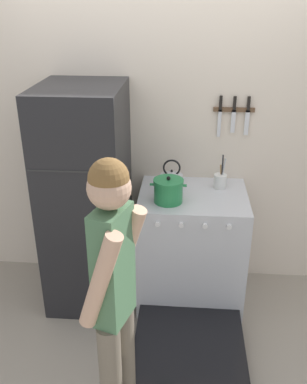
{
  "coord_description": "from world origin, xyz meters",
  "views": [
    {
      "loc": [
        0.23,
        -3.23,
        2.3
      ],
      "look_at": [
        0.01,
        -0.48,
        1.0
      ],
      "focal_mm": 40.0,
      "sensor_mm": 36.0,
      "label": 1
    }
  ],
  "objects_px": {
    "stove_range": "(191,250)",
    "person": "(114,295)",
    "tea_kettle": "(172,179)",
    "refrigerator": "(87,200)",
    "utensil_jar": "(220,180)",
    "dutch_oven_pot": "(168,191)"
  },
  "relations": [
    {
      "from": "tea_kettle",
      "to": "utensil_jar",
      "type": "xyz_separation_m",
      "value": [
        0.37,
        0.01,
        -0.0
      ]
    },
    {
      "from": "utensil_jar",
      "to": "refrigerator",
      "type": "bearing_deg",
      "value": -170.7
    },
    {
      "from": "person",
      "to": "stove_range",
      "type": "bearing_deg",
      "value": -0.53
    },
    {
      "from": "stove_range",
      "to": "person",
      "type": "height_order",
      "value": "person"
    },
    {
      "from": "dutch_oven_pot",
      "to": "person",
      "type": "height_order",
      "value": "person"
    },
    {
      "from": "stove_range",
      "to": "tea_kettle",
      "type": "distance_m",
      "value": 0.58
    },
    {
      "from": "stove_range",
      "to": "utensil_jar",
      "type": "bearing_deg",
      "value": 41.19
    },
    {
      "from": "refrigerator",
      "to": "person",
      "type": "distance_m",
      "value": 1.29
    },
    {
      "from": "stove_range",
      "to": "tea_kettle",
      "type": "xyz_separation_m",
      "value": [
        -0.17,
        0.17,
        0.53
      ]
    },
    {
      "from": "utensil_jar",
      "to": "tea_kettle",
      "type": "bearing_deg",
      "value": -178.97
    },
    {
      "from": "refrigerator",
      "to": "stove_range",
      "type": "bearing_deg",
      "value": -0.88
    },
    {
      "from": "stove_range",
      "to": "dutch_oven_pot",
      "type": "relative_size",
      "value": 5.42
    },
    {
      "from": "dutch_oven_pot",
      "to": "person",
      "type": "xyz_separation_m",
      "value": [
        -0.21,
        -1.11,
        -0.06
      ]
    },
    {
      "from": "person",
      "to": "tea_kettle",
      "type": "bearing_deg",
      "value": 8.29
    },
    {
      "from": "refrigerator",
      "to": "person",
      "type": "relative_size",
      "value": 1.03
    },
    {
      "from": "person",
      "to": "utensil_jar",
      "type": "bearing_deg",
      "value": -5.81
    },
    {
      "from": "tea_kettle",
      "to": "person",
      "type": "relative_size",
      "value": 0.13
    },
    {
      "from": "utensil_jar",
      "to": "person",
      "type": "relative_size",
      "value": 0.17
    },
    {
      "from": "refrigerator",
      "to": "dutch_oven_pot",
      "type": "xyz_separation_m",
      "value": [
        0.63,
        -0.11,
        0.15
      ]
    },
    {
      "from": "person",
      "to": "refrigerator",
      "type": "bearing_deg",
      "value": 36.51
    },
    {
      "from": "tea_kettle",
      "to": "refrigerator",
      "type": "bearing_deg",
      "value": -166.05
    },
    {
      "from": "stove_range",
      "to": "utensil_jar",
      "type": "height_order",
      "value": "utensil_jar"
    }
  ]
}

